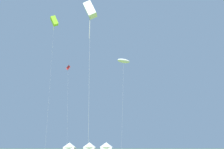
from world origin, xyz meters
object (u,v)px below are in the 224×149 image
kite_white_parafoil (124,61)px  kite_red_diamond (68,70)px  festival_tent_center (106,146)px  kite_lime_box (54,21)px  festival_tent_left (70,147)px  kite_white_box (90,10)px  festival_tent_right (90,146)px

kite_white_parafoil → kite_red_diamond: size_ratio=0.94×
kite_white_parafoil → festival_tent_center: 32.01m
kite_white_parafoil → festival_tent_center: (-4.95, 23.42, -21.26)m
kite_lime_box → festival_tent_left: (1.77, 23.87, -32.83)m
kite_lime_box → festival_tent_center: kite_lime_box is taller
kite_lime_box → kite_white_parafoil: (18.87, 0.46, -11.52)m
kite_red_diamond → festival_tent_left: (-0.97, 14.59, -21.89)m
kite_red_diamond → kite_white_box: size_ratio=1.39×
kite_white_parafoil → kite_white_box: (-5.64, -32.43, -5.89)m
kite_white_box → festival_tent_right: 58.13m
festival_tent_left → festival_tent_right: size_ratio=0.98×
kite_white_box → festival_tent_left: bearing=101.6°
kite_lime_box → festival_tent_right: (8.36, 23.87, -32.80)m
festival_tent_left → festival_tent_center: bearing=0.0°
festival_tent_left → festival_tent_center: 12.16m
festival_tent_right → kite_white_parafoil: bearing=-65.8°
festival_tent_right → kite_white_box: bearing=-85.0°
kite_lime_box → kite_white_box: (13.23, -31.97, -17.41)m
kite_red_diamond → festival_tent_left: bearing=93.8°
kite_lime_box → kite_white_box: kite_lime_box is taller
kite_lime_box → kite_white_box: bearing=-67.5°
kite_white_parafoil → kite_white_box: 33.44m
festival_tent_center → kite_white_box: bearing=-90.7°
kite_white_box → festival_tent_right: bearing=95.0°
kite_white_box → festival_tent_center: kite_white_box is taller
kite_lime_box → festival_tent_right: bearing=70.7°
kite_white_parafoil → festival_tent_center: bearing=101.9°
festival_tent_left → festival_tent_center: festival_tent_center is taller
kite_white_parafoil → kite_white_box: bearing=-99.9°
kite_white_parafoil → kite_red_diamond: 18.40m
festival_tent_right → kite_red_diamond: bearing=-111.1°
kite_white_parafoil → festival_tent_center: size_ratio=5.20×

